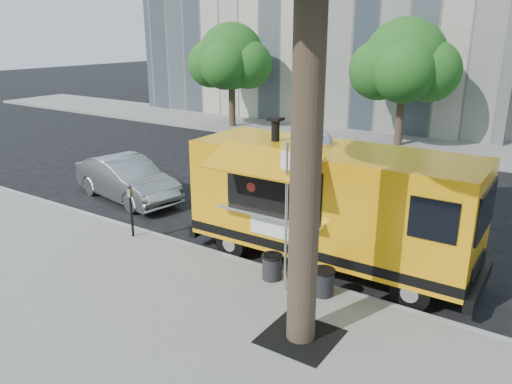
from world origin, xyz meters
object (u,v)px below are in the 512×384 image
Objects in this scene: sedan at (127,179)px; parking_meter at (131,205)px; food_truck at (329,202)px; trash_bin_right at (272,266)px; trash_bin_left at (324,281)px; far_tree_b at (405,61)px; sign_post at (286,209)px; far_tree_a at (231,57)px.

parking_meter is at bearing -119.96° from sedan.
trash_bin_right is (-0.52, -1.47, -1.07)m from food_truck.
food_truck is 12.19× the size of trash_bin_left.
sign_post is (2.55, -14.25, -1.98)m from far_tree_b.
far_tree_a is at bearing 132.96° from food_truck.
food_truck is (0.06, 1.72, -0.34)m from sign_post.
food_truck is 7.30m from sedan.
sign_post is at bearing -50.17° from far_tree_a.
sign_post reaches higher than trash_bin_left.
sedan is 8.18m from trash_bin_left.
far_tree_b reaches higher than parking_meter.
sign_post is 4.64m from parking_meter.
trash_bin_right is (-0.46, 0.25, -1.41)m from sign_post.
food_truck is (4.61, 1.52, 0.52)m from parking_meter.
sign_post is 7.65m from sedan.
far_tree_a is at bearing 31.32° from sedan.
far_tree_a is 18.14m from sign_post.
parking_meter is at bearing -162.54° from food_truck.
sign_post is 0.46× the size of food_truck.
far_tree_a is 0.97× the size of far_tree_b.
trash_bin_left is at bearing -47.94° from far_tree_a.
parking_meter reaches higher than sedan.
food_truck is 1.89m from trash_bin_right.
food_truck is at bearing -78.23° from far_tree_b.
trash_bin_left is (0.72, 0.25, -1.41)m from sign_post.
parking_meter is 3.44m from sedan.
parking_meter is at bearing -179.46° from trash_bin_left.
far_tree_b is 13.01m from food_truck.
sedan is 7.63× the size of trash_bin_right.
sign_post is 5.65× the size of trash_bin_right.
far_tree_a is at bearing 129.83° from sign_post.
far_tree_b is 1.36× the size of sedan.
far_tree_a is 1.32× the size of sedan.
sign_post is 5.60× the size of trash_bin_left.
sign_post is 1.51m from trash_bin_right.
sedan is at bearing 164.64° from trash_bin_left.
parking_meter is (7.00, -13.65, -2.79)m from far_tree_a.
trash_bin_left is 1.18m from trash_bin_right.
trash_bin_right is at bearing -81.51° from far_tree_b.
sign_post is 2.25× the size of parking_meter.
trash_bin_right is at bearing -50.81° from far_tree_a.
far_tree_a reaches higher than sign_post.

